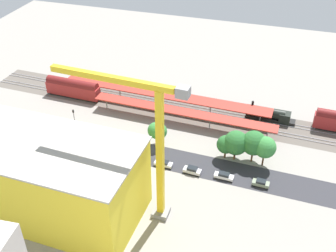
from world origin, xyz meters
TOP-DOWN VIEW (x-y plane):
  - ground_plane at (0.00, 0.00)m, footprint 201.07×201.07m
  - rail_bed at (0.00, -20.94)m, footprint 126.06×17.68m
  - street_asphalt at (0.00, 2.72)m, footprint 125.91×13.58m
  - track_rails at (0.00, -20.94)m, footprint 125.59×11.25m
  - platform_canopy_near at (-3.99, -14.33)m, footprint 54.88×6.06m
  - platform_canopy_far at (4.20, -21.84)m, footprint 66.74×7.53m
  - locomotive at (-28.44, -23.50)m, footprint 14.53×3.52m
  - freight_coach_far at (33.72, -18.39)m, footprint 18.29×3.80m
  - parked_car_0 at (-29.31, 6.07)m, footprint 4.15×1.99m
  - parked_car_1 at (-20.32, 6.15)m, footprint 4.86×1.96m
  - parked_car_2 at (-12.36, 6.45)m, footprint 4.61×2.18m
  - parked_car_3 at (-4.63, 6.00)m, footprint 4.75×1.79m
  - construction_building at (13.78, 27.32)m, footprint 38.96×21.24m
  - construction_roof_slab at (13.78, 27.32)m, footprint 39.58×21.86m
  - tower_crane at (-6.66, 21.86)m, footprint 28.22×3.76m
  - box_truck_0 at (25.25, 12.11)m, footprint 8.81×2.74m
  - street_tree_0 at (-21.47, -2.19)m, footprint 6.40×6.40m
  - street_tree_1 at (-0.62, -2.28)m, footprint 4.66×4.66m
  - street_tree_2 at (-25.89, -2.63)m, footprint 6.38×6.38m
  - street_tree_3 at (-28.80, -1.79)m, footprint 5.58×5.58m
  - street_tree_4 at (-0.05, -1.87)m, footprint 4.54×4.54m
  - street_tree_5 at (-18.99, -2.11)m, footprint 4.83×4.83m
  - traffic_light at (24.23, -1.56)m, footprint 0.50×0.36m

SIDE VIEW (x-z plane):
  - ground_plane at x=0.00m, z-range 0.00..0.00m
  - rail_bed at x=0.00m, z-range 0.00..0.01m
  - street_asphalt at x=0.00m, z-range 0.00..0.01m
  - track_rails at x=0.00m, z-range 0.12..0.24m
  - parked_car_3 at x=-4.63m, z-range -0.08..1.47m
  - parked_car_1 at x=-20.32m, z-range -0.10..1.59m
  - parked_car_0 at x=-29.31m, z-range -0.09..1.61m
  - parked_car_2 at x=-12.36m, z-range -0.10..1.66m
  - box_truck_0 at x=25.25m, z-range -0.03..3.51m
  - locomotive at x=-28.44m, z-range -0.80..4.56m
  - freight_coach_far at x=33.72m, z-range 0.16..6.51m
  - platform_canopy_near at x=-3.99m, z-range 1.83..5.90m
  - platform_canopy_far at x=4.20m, z-range 1.97..6.30m
  - street_tree_5 at x=-18.99m, z-range 0.89..7.54m
  - street_tree_1 at x=-0.62m, z-range 1.03..7.79m
  - traffic_light at x=24.23m, z-range 1.09..8.03m
  - street_tree_4 at x=-0.05m, z-range 1.27..8.38m
  - street_tree_0 at x=-21.47m, z-range 1.02..9.47m
  - street_tree_3 at x=-28.80m, z-range 1.48..10.05m
  - street_tree_2 at x=-25.89m, z-range 1.32..10.37m
  - construction_building at x=13.78m, z-range 0.00..17.49m
  - construction_roof_slab at x=13.78m, z-range 17.49..17.89m
  - tower_crane at x=-6.66m, z-range 3.43..36.77m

